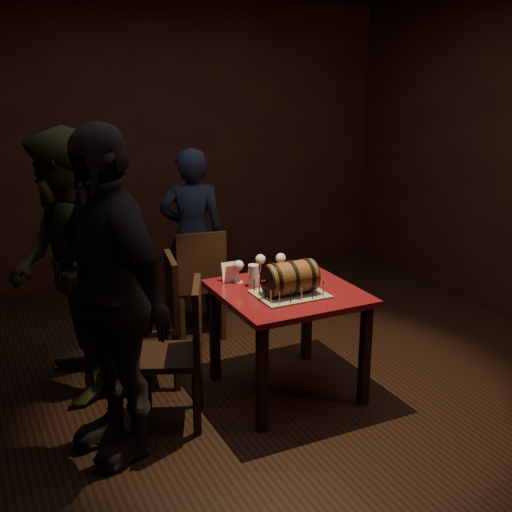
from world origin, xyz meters
The scene contains 16 objects.
room_shell centered at (0.00, 0.00, 1.40)m, with size 5.04×5.04×2.80m.
pub_table centered at (0.06, -0.15, 0.64)m, with size 0.90×0.90×0.75m.
cake_board centered at (0.03, -0.24, 0.76)m, with size 0.45×0.35×0.01m, color gray.
barrel_cake centered at (0.03, -0.24, 0.87)m, with size 0.39×0.23×0.23m.
birthday_candles centered at (0.03, -0.24, 0.80)m, with size 0.40×0.30×0.09m.
wine_glass_left centered at (-0.17, 0.12, 0.87)m, with size 0.07×0.07×0.16m.
wine_glass_mid centered at (0.03, 0.19, 0.87)m, with size 0.07×0.07×0.16m.
wine_glass_right centered at (0.17, 0.15, 0.87)m, with size 0.07×0.07×0.16m.
pint_of_ale centered at (-0.11, 0.02, 0.82)m, with size 0.07×0.07×0.15m.
menu_card centered at (-0.22, 0.16, 0.81)m, with size 0.10×0.05×0.13m, color white, non-canonical shape.
chair_back centered at (-0.15, 0.95, 0.52)m, with size 0.46×0.46×0.93m.
chair_left_rear centered at (-0.68, 0.37, 0.52)m, with size 0.47×0.47×0.93m.
chair_left_front centered at (-0.71, -0.21, 0.52)m, with size 0.52×0.52×0.93m.
person_back centered at (-0.05, 1.36, 0.77)m, with size 0.56×0.37×1.53m, color #182030.
person_left_rear centered at (-1.27, 0.46, 0.91)m, with size 0.89×0.69×1.83m, color #343A1D.
person_left_front centered at (-1.17, -0.32, 0.96)m, with size 1.13×0.47×1.93m, color black.
Camera 1 is at (-1.89, -3.69, 2.22)m, focal length 45.00 mm.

